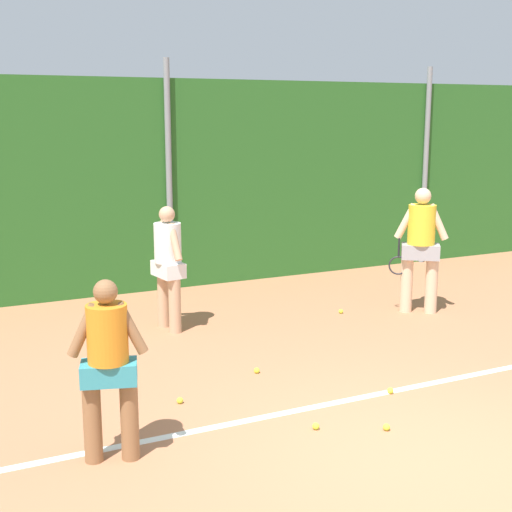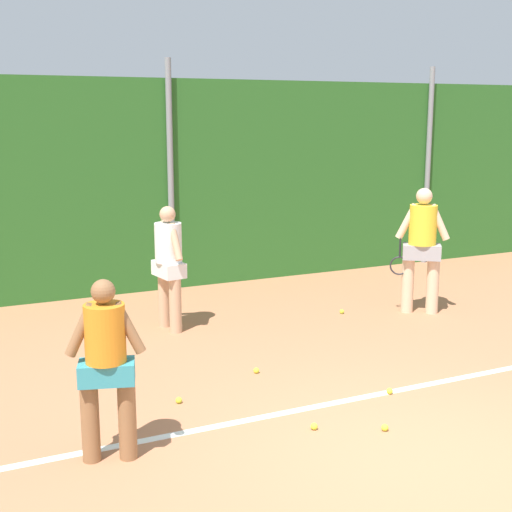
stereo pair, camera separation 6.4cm
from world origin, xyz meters
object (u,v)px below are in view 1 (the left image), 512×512
object	(u,v)px
tennis_ball_3	(257,370)
tennis_ball_9	(180,400)
tennis_ball_8	(316,426)
tennis_ball_2	(341,311)
tennis_ball_1	(386,427)
player_backcourt_far	(168,261)
player_midcourt	(421,243)
tennis_ball_6	(390,391)
player_foreground_near	(108,361)

from	to	relation	value
tennis_ball_3	tennis_ball_9	size ratio (longest dim) A/B	1.00
tennis_ball_8	tennis_ball_2	bearing A→B (deg)	54.47
tennis_ball_8	tennis_ball_1	bearing A→B (deg)	-27.21
tennis_ball_1	tennis_ball_3	bearing A→B (deg)	103.85
player_backcourt_far	tennis_ball_9	world-z (taller)	player_backcourt_far
player_backcourt_far	tennis_ball_9	bearing A→B (deg)	-25.14
tennis_ball_2	tennis_ball_3	size ratio (longest dim) A/B	1.00
tennis_ball_1	tennis_ball_3	distance (m)	1.92
tennis_ball_1	tennis_ball_9	distance (m)	2.11
tennis_ball_3	tennis_ball_1	bearing A→B (deg)	-76.15
player_midcourt	tennis_ball_2	world-z (taller)	player_midcourt
tennis_ball_6	tennis_ball_9	distance (m)	2.23
player_midcourt	tennis_ball_2	size ratio (longest dim) A/B	28.26
tennis_ball_1	tennis_ball_9	world-z (taller)	same
player_foreground_near	tennis_ball_1	distance (m)	2.67
tennis_ball_2	tennis_ball_1	bearing A→B (deg)	-115.97
player_foreground_near	tennis_ball_8	world-z (taller)	player_foreground_near
player_midcourt	tennis_ball_9	bearing A→B (deg)	57.04
player_foreground_near	player_midcourt	distance (m)	5.88
player_foreground_near	tennis_ball_1	bearing A→B (deg)	4.04
player_foreground_near	tennis_ball_3	size ratio (longest dim) A/B	24.15
player_midcourt	player_backcourt_far	size ratio (longest dim) A/B	1.09
tennis_ball_2	tennis_ball_9	world-z (taller)	same
tennis_ball_3	tennis_ball_2	bearing A→B (deg)	37.51
tennis_ball_2	tennis_ball_8	distance (m)	3.99
player_midcourt	tennis_ball_9	distance (m)	4.79
tennis_ball_2	tennis_ball_8	bearing A→B (deg)	-125.53
player_foreground_near	tennis_ball_6	distance (m)	3.16
player_foreground_near	tennis_ball_2	size ratio (longest dim) A/B	24.15
tennis_ball_2	tennis_ball_3	xyz separation A→B (m)	(-2.19, -1.68, 0.00)
player_midcourt	tennis_ball_8	world-z (taller)	player_midcourt
tennis_ball_9	tennis_ball_6	bearing A→B (deg)	-18.70
tennis_ball_6	tennis_ball_9	xyz separation A→B (m)	(-2.11, 0.71, 0.00)
player_foreground_near	player_backcourt_far	distance (m)	3.74
player_backcourt_far	tennis_ball_1	xyz separation A→B (m)	(0.82, -3.90, -0.93)
tennis_ball_2	player_midcourt	bearing A→B (deg)	-21.17
tennis_ball_9	tennis_ball_2	bearing A→B (deg)	32.91
player_foreground_near	tennis_ball_9	xyz separation A→B (m)	(0.92, 0.89, -0.86)
tennis_ball_1	tennis_ball_2	xyz separation A→B (m)	(1.73, 3.55, 0.00)
tennis_ball_3	tennis_ball_8	world-z (taller)	same
tennis_ball_6	tennis_ball_1	bearing A→B (deg)	-128.31
tennis_ball_2	tennis_ball_6	size ratio (longest dim) A/B	1.00
tennis_ball_6	tennis_ball_2	bearing A→B (deg)	67.68
tennis_ball_8	player_midcourt	bearing A→B (deg)	39.71
player_foreground_near	tennis_ball_3	bearing A→B (deg)	49.91
tennis_ball_8	tennis_ball_9	distance (m)	1.48
tennis_ball_9	player_backcourt_far	bearing A→B (deg)	73.71
tennis_ball_9	tennis_ball_8	bearing A→B (deg)	-49.71
player_foreground_near	tennis_ball_9	bearing A→B (deg)	60.33
tennis_ball_6	tennis_ball_3	bearing A→B (deg)	131.68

